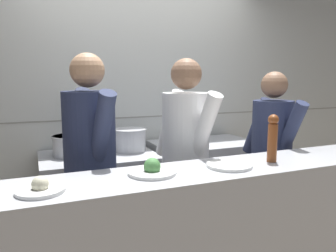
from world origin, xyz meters
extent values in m
cube|color=silver|center=(0.00, 1.36, 1.30)|extent=(8.00, 0.06, 2.60)
cube|color=gray|center=(0.00, 1.32, 1.15)|extent=(8.00, 0.00, 0.01)
cube|color=#232326|center=(-0.52, 0.96, 0.42)|extent=(0.96, 0.70, 0.84)
cube|color=#B7BABF|center=(-0.52, 0.96, 0.86)|extent=(0.98, 0.71, 0.04)
cube|color=#B7BABF|center=(-0.52, 0.62, 0.49)|extent=(0.87, 0.03, 0.10)
cube|color=#B7BABF|center=(0.54, 0.96, 0.46)|extent=(1.00, 0.65, 0.91)
cube|color=black|center=(0.54, 0.65, 0.05)|extent=(0.98, 0.04, 0.10)
cube|color=#B7BABF|center=(0.02, -0.25, 0.51)|extent=(2.90, 0.45, 1.02)
cylinder|color=#B7BABF|center=(-0.75, 0.99, 0.97)|extent=(0.28, 0.28, 0.18)
cylinder|color=#B7BABF|center=(-0.75, 0.99, 1.05)|extent=(0.30, 0.30, 0.01)
cylinder|color=#B7BABF|center=(-0.22, 0.99, 0.99)|extent=(0.29, 0.29, 0.20)
cylinder|color=#B7BABF|center=(-0.22, 0.99, 1.08)|extent=(0.31, 0.31, 0.01)
cylinder|color=white|center=(-1.01, -0.30, 1.03)|extent=(0.22, 0.22, 0.02)
sphere|color=beige|center=(-1.01, -0.30, 1.06)|extent=(0.08, 0.08, 0.08)
cylinder|color=white|center=(-0.44, -0.22, 1.03)|extent=(0.27, 0.27, 0.02)
sphere|color=#4C8C47|center=(-0.44, -0.22, 1.07)|extent=(0.09, 0.09, 0.09)
cylinder|color=white|center=(0.03, -0.26, 1.03)|extent=(0.27, 0.27, 0.02)
cylinder|color=brown|center=(0.34, -0.26, 1.14)|extent=(0.06, 0.06, 0.24)
sphere|color=brown|center=(0.34, -0.26, 1.29)|extent=(0.07, 0.07, 0.07)
cube|color=black|center=(-0.68, 0.34, 0.40)|extent=(0.33, 0.25, 0.80)
cylinder|color=#262D4C|center=(-0.68, 0.34, 1.13)|extent=(0.41, 0.41, 0.66)
sphere|color=tan|center=(-0.68, 0.34, 1.59)|extent=(0.23, 0.23, 0.23)
cylinder|color=#262D4C|center=(-0.72, 0.54, 1.21)|extent=(0.17, 0.35, 0.55)
cylinder|color=#262D4C|center=(-0.64, 0.14, 1.21)|extent=(0.17, 0.35, 0.55)
cube|color=black|center=(0.00, 0.27, 0.39)|extent=(0.32, 0.24, 0.79)
cylinder|color=white|center=(0.00, 0.27, 1.11)|extent=(0.40, 0.40, 0.65)
sphere|color=#8C664C|center=(0.00, 0.27, 1.57)|extent=(0.22, 0.22, 0.22)
cylinder|color=white|center=(-0.04, 0.47, 1.19)|extent=(0.17, 0.34, 0.55)
cylinder|color=white|center=(0.04, 0.07, 1.19)|extent=(0.17, 0.34, 0.55)
cube|color=black|center=(0.78, 0.25, 0.37)|extent=(0.28, 0.19, 0.75)
cylinder|color=#262D4C|center=(0.78, 0.25, 1.06)|extent=(0.33, 0.33, 0.62)
sphere|color=#8C664C|center=(0.78, 0.25, 1.49)|extent=(0.21, 0.21, 0.21)
cylinder|color=#262D4C|center=(0.77, 0.45, 1.13)|extent=(0.11, 0.31, 0.52)
cylinder|color=#262D4C|center=(0.78, 0.06, 1.13)|extent=(0.11, 0.31, 0.52)
camera|label=1|loc=(-1.02, -1.85, 1.54)|focal=35.00mm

